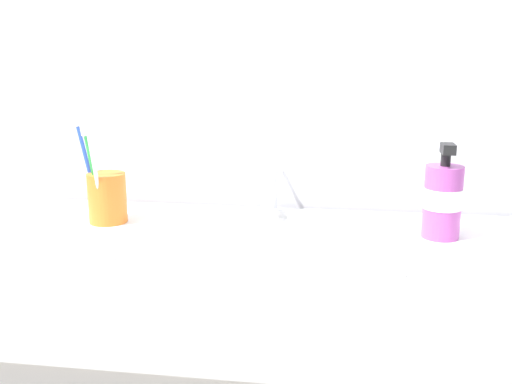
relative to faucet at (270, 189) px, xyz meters
name	(u,v)px	position (x,y,z in m)	size (l,w,h in m)	color
tiled_wall_back	(294,39)	(0.03, 0.09, 0.27)	(2.26, 0.04, 2.40)	silver
sink_basin	(253,282)	(0.00, -0.22, -0.10)	(0.46, 0.46, 0.13)	white
faucet	(270,189)	(0.00, 0.00, 0.00)	(0.02, 0.15, 0.10)	silver
toothbrush_cup	(107,198)	(-0.28, -0.09, 0.00)	(0.07, 0.07, 0.09)	orange
toothbrush_white	(94,164)	(-0.29, -0.12, 0.07)	(0.02, 0.04, 0.19)	white
toothbrush_green	(92,165)	(-0.30, -0.10, 0.06)	(0.03, 0.03, 0.18)	green
toothbrush_blue	(86,160)	(-0.32, -0.08, 0.06)	(0.05, 0.02, 0.19)	blue
soap_dispenser	(443,200)	(0.30, -0.09, 0.01)	(0.06, 0.06, 0.16)	#B24CA5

